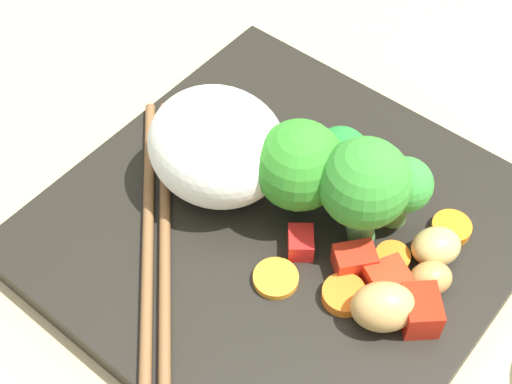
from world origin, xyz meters
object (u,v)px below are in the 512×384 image
Objects in this scene: rice_mound at (215,149)px; carrot_slice_1 at (276,278)px; chopstick_pair at (156,235)px; broccoli_floret_0 at (340,157)px; square_plate at (281,230)px.

carrot_slice_1 is (-7.90, 3.57, -3.48)cm from rice_mound.
rice_mound reaches higher than chopstick_pair.
carrot_slice_1 is 8.35cm from chopstick_pair.
broccoli_floret_0 is 8.90cm from carrot_slice_1.
rice_mound is at bearing 2.68° from square_plate.
square_plate is 9.96× the size of carrot_slice_1.
rice_mound is 8.20cm from broccoli_floret_0.
rice_mound is at bearing -24.30° from carrot_slice_1.
chopstick_pair is (8.02, 2.34, 0.13)cm from carrot_slice_1.
broccoli_floret_0 reaches higher than carrot_slice_1.
square_plate is at bearing -57.38° from carrot_slice_1.
broccoli_floret_0 is (-1.35, -4.33, 4.62)cm from square_plate.
rice_mound reaches higher than carrot_slice_1.
chopstick_pair is at bearing 47.85° from square_plate.
carrot_slice_1 is at bearing 63.37° from chopstick_pair.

